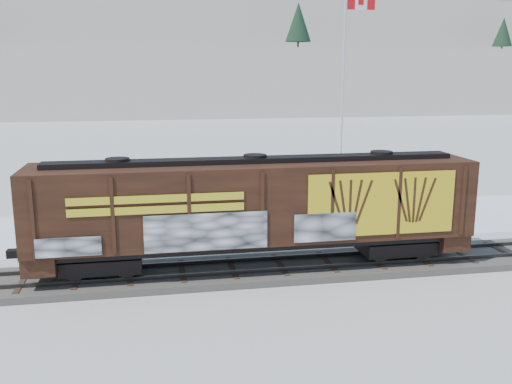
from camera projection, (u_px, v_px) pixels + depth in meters
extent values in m
plane|color=white|center=(327.00, 268.00, 23.72)|extent=(500.00, 500.00, 0.00)
cube|color=#59544C|center=(327.00, 265.00, 23.69)|extent=(50.00, 3.40, 0.28)
cube|color=#33302D|center=(333.00, 266.00, 22.96)|extent=(50.00, 0.10, 0.15)
cube|color=#33302D|center=(322.00, 255.00, 24.34)|extent=(50.00, 0.10, 0.15)
cube|color=white|center=(286.00, 222.00, 30.93)|extent=(40.00, 8.00, 0.03)
cube|color=white|center=(184.00, 81.00, 113.83)|extent=(360.00, 40.00, 12.00)
cube|color=white|center=(176.00, 55.00, 141.44)|extent=(360.00, 40.00, 24.00)
cube|color=white|center=(171.00, 39.00, 173.95)|extent=(360.00, 50.00, 35.00)
cone|color=black|center=(298.00, 22.00, 110.58)|extent=(5.04, 5.04, 7.38)
cone|color=black|center=(503.00, 32.00, 125.08)|extent=(4.20, 4.20, 6.15)
cube|color=black|center=(102.00, 261.00, 21.93)|extent=(3.00, 2.00, 0.90)
cube|color=black|center=(394.00, 244.00, 24.06)|extent=(3.00, 2.00, 0.90)
cylinder|color=black|center=(74.00, 269.00, 21.01)|extent=(0.90, 0.12, 0.90)
cube|color=black|center=(255.00, 240.00, 22.88)|extent=(17.41, 2.40, 0.25)
cube|color=#361C0E|center=(255.00, 200.00, 22.54)|extent=(17.41, 3.00, 3.03)
cube|color=black|center=(255.00, 160.00, 22.21)|extent=(16.02, 0.90, 0.20)
cube|color=gold|center=(382.00, 204.00, 21.90)|extent=(5.92, 0.03, 2.45)
cube|color=gold|center=(157.00, 204.00, 20.31)|extent=(6.27, 0.02, 0.70)
cube|color=silver|center=(207.00, 232.00, 20.84)|extent=(4.53, 0.03, 1.40)
cylinder|color=silver|center=(339.00, 199.00, 36.17)|extent=(0.90, 0.90, 0.20)
cylinder|color=silver|center=(343.00, 98.00, 34.86)|extent=(0.14, 0.14, 12.82)
cube|color=red|center=(351.00, 1.00, 33.73)|extent=(0.50, 0.07, 1.00)
cube|color=white|center=(361.00, 1.00, 33.84)|extent=(0.70, 0.09, 1.00)
cube|color=red|center=(371.00, 1.00, 33.95)|extent=(0.50, 0.07, 1.00)
imported|color=#B0B3B7|center=(245.00, 214.00, 29.73)|extent=(4.50, 2.92, 1.42)
imported|color=white|center=(292.00, 207.00, 30.64)|extent=(5.19, 1.83, 1.71)
imported|color=black|center=(312.00, 206.00, 31.06)|extent=(5.86, 3.92, 1.58)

